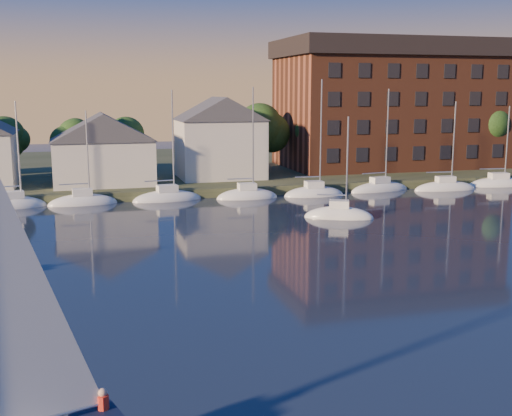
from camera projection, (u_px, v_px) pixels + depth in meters
name	position (u px, v px, depth m)	size (l,w,h in m)	color
shoreline_land	(142.00, 172.00, 92.17)	(160.00, 50.00, 2.00)	#2E3720
wooden_dock	(163.00, 197.00, 70.40)	(120.00, 3.00, 1.00)	brown
clubhouse_centre	(103.00, 148.00, 72.60)	(11.55, 8.40, 8.08)	beige
clubhouse_east	(220.00, 137.00, 78.07)	(10.50, 8.40, 9.80)	beige
condo_block	(391.00, 103.00, 89.96)	(31.00, 17.00, 17.40)	brown
tree_line	(166.00, 126.00, 80.04)	(93.40, 5.40, 8.90)	#342718
moored_fleet	(167.00, 201.00, 67.54)	(87.50, 2.40, 12.05)	silver
drifting_sailboat_right	(339.00, 217.00, 58.91)	(6.69, 4.56, 10.37)	silver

